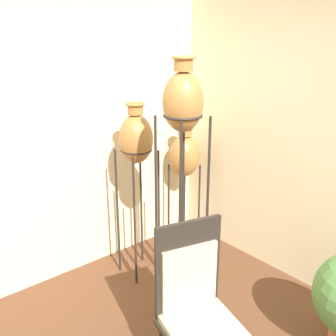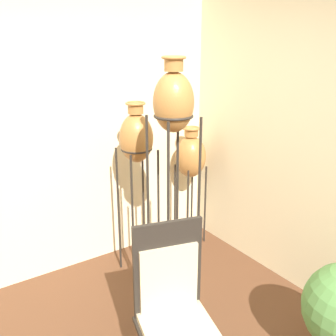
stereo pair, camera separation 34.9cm
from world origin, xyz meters
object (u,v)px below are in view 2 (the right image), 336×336
at_px(vase_stand_short, 191,157).
at_px(chair, 175,308).
at_px(vase_stand_tall, 174,110).
at_px(vase_stand_medium, 136,141).

bearing_deg(vase_stand_short, chair, -130.02).
height_order(vase_stand_tall, vase_stand_medium, vase_stand_tall).
bearing_deg(vase_stand_short, vase_stand_medium, -165.50).
xyz_separation_m(vase_stand_medium, vase_stand_short, (0.75, 0.19, -0.33)).
bearing_deg(vase_stand_short, vase_stand_tall, -133.58).
distance_m(vase_stand_medium, vase_stand_short, 0.85).
relative_size(vase_stand_tall, vase_stand_short, 1.59).
relative_size(vase_stand_short, chair, 1.14).
relative_size(vase_stand_tall, vase_stand_medium, 1.25).
distance_m(vase_stand_tall, vase_stand_short, 1.42).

